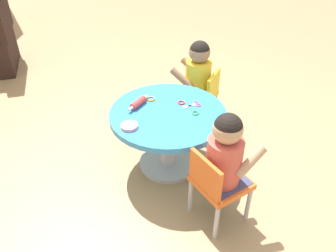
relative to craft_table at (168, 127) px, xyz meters
name	(u,v)px	position (x,y,z in m)	size (l,w,h in m)	color
ground_plane	(168,164)	(0.00, 0.00, -0.36)	(10.00, 10.00, 0.00)	tan
craft_table	(168,127)	(0.00, 0.00, 0.00)	(0.82, 0.82, 0.49)	silver
child_chair_left	(217,183)	(-0.50, -0.31, -0.05)	(0.42, 0.42, 0.54)	#B7B7BC
seated_child_left	(226,152)	(-0.48, -0.35, 0.17)	(0.42, 0.44, 0.51)	#3F4772
child_chair_right	(201,96)	(0.53, -0.26, -0.05)	(0.39, 0.39, 0.54)	#B7B7BC
seated_child_right	(198,71)	(0.55, -0.23, 0.17)	(0.38, 0.42, 0.51)	#3F4772
rolling_pin	(138,103)	(0.07, 0.22, 0.15)	(0.21, 0.13, 0.05)	#D83F3F
craft_scissors	(194,105)	(0.09, -0.18, 0.13)	(0.11, 0.14, 0.01)	silver
playdough_blob_0	(129,126)	(-0.19, 0.25, 0.14)	(0.11, 0.11, 0.02)	pink
cookie_cutter_0	(195,113)	(-0.01, -0.19, 0.13)	(0.05, 0.05, 0.01)	#4CB259
cookie_cutter_1	(181,103)	(0.12, -0.09, 0.13)	(0.05, 0.05, 0.01)	red
cookie_cutter_2	(151,99)	(0.16, 0.13, 0.13)	(0.06, 0.06, 0.01)	orange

